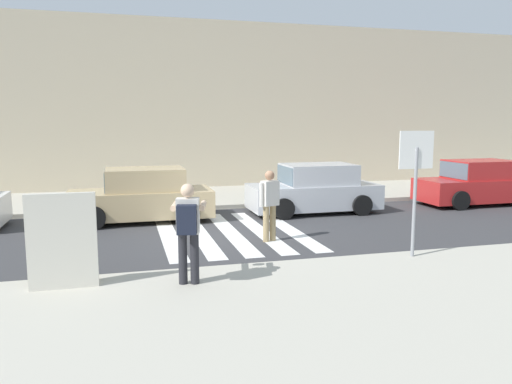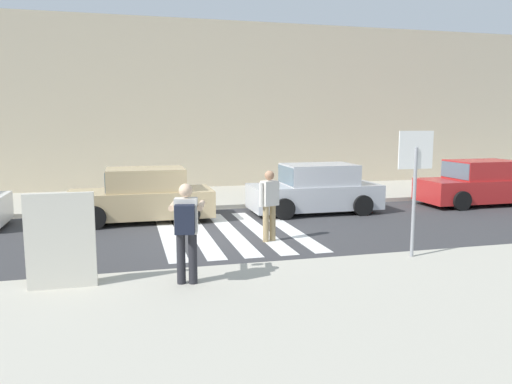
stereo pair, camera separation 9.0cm
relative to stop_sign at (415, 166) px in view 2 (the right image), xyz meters
name	(u,v)px [view 2 (the right image)]	position (x,y,z in m)	size (l,w,h in m)	color
ground_plane	(232,234)	(-3.02, 3.57, -2.01)	(120.00, 120.00, 0.00)	#38383A
sidewalk_near	(323,325)	(-3.02, -2.63, -1.94)	(60.00, 6.00, 0.14)	#B2AD9E
sidewalk_far	(199,197)	(-3.02, 9.57, -1.94)	(60.00, 4.80, 0.14)	#B2AD9E
building_facade_far	(184,108)	(-3.02, 13.97, 1.49)	(56.00, 4.00, 7.00)	beige
crosswalk_stripe_0	(169,235)	(-4.62, 3.77, -2.01)	(0.44, 5.20, 0.01)	silver
crosswalk_stripe_1	(200,234)	(-3.82, 3.77, -2.01)	(0.44, 5.20, 0.01)	silver
crosswalk_stripe_2	(230,232)	(-3.02, 3.77, -2.01)	(0.44, 5.20, 0.01)	silver
crosswalk_stripe_3	(259,230)	(-2.22, 3.77, -2.01)	(0.44, 5.20, 0.01)	silver
crosswalk_stripe_4	(288,229)	(-1.42, 3.77, -2.01)	(0.44, 5.20, 0.01)	silver
stop_sign	(415,166)	(0.00, 0.00, 0.00)	(0.76, 0.08, 2.57)	gray
photographer_with_backpack	(186,225)	(-4.67, -0.59, -0.84)	(0.69, 0.92, 1.72)	#232328
pedestrian_crossing	(269,202)	(-2.30, 2.55, -1.04)	(0.55, 0.35, 1.72)	tan
parked_car_tan	(143,196)	(-5.18, 5.87, -1.28)	(4.10, 1.92, 1.55)	tan
parked_car_silver	(315,190)	(0.19, 5.87, -1.28)	(4.10, 1.92, 1.55)	#B7BABF
parked_car_red	(479,184)	(6.27, 5.87, -1.28)	(4.10, 1.92, 1.55)	red
advertising_board	(61,241)	(-6.70, -0.26, -1.07)	(1.10, 0.11, 1.60)	beige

